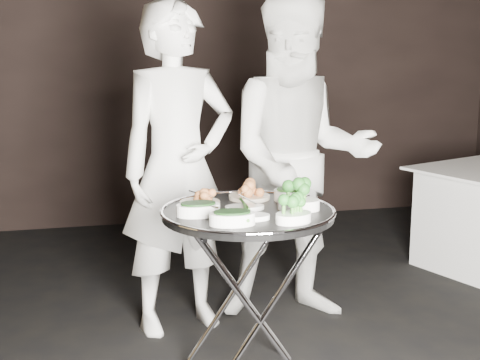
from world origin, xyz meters
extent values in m
cube|color=black|center=(0.00, 3.52, 1.50)|extent=(6.00, 0.05, 3.00)
cylinder|color=silver|center=(-0.10, 0.25, 0.41)|extent=(0.56, 0.03, 0.83)
cylinder|color=silver|center=(-0.10, 0.25, 0.41)|extent=(0.56, 0.03, 0.83)
cylinder|color=silver|center=(-0.10, 0.68, 0.41)|extent=(0.56, 0.03, 0.83)
cylinder|color=silver|center=(-0.10, 0.68, 0.41)|extent=(0.56, 0.03, 0.83)
cylinder|color=silver|center=(-0.33, 0.46, 0.79)|extent=(0.02, 0.48, 0.02)
cylinder|color=silver|center=(0.14, 0.46, 0.79)|extent=(0.02, 0.48, 0.02)
cylinder|color=black|center=(-0.10, 0.46, 0.83)|extent=(0.76, 0.76, 0.03)
torus|color=silver|center=(-0.10, 0.46, 0.84)|extent=(0.78, 0.78, 0.02)
cylinder|color=beige|center=(-0.28, 0.62, 0.85)|extent=(0.18, 0.18, 0.02)
cylinder|color=beige|center=(-0.03, 0.68, 0.85)|extent=(0.20, 0.20, 0.02)
cylinder|color=white|center=(0.13, 0.60, 0.87)|extent=(0.13, 0.13, 0.05)
cylinder|color=silver|center=(-0.28, 0.62, 0.89)|extent=(0.09, 0.17, 0.01)
cylinder|color=silver|center=(-0.05, 0.67, 0.89)|extent=(0.10, 0.16, 0.01)
cylinder|color=silver|center=(0.13, 0.59, 0.89)|extent=(0.02, 0.19, 0.01)
cylinder|color=silver|center=(-0.32, 0.41, 0.89)|extent=(0.13, 0.14, 0.01)
cylinder|color=silver|center=(0.12, 0.41, 0.89)|extent=(0.14, 0.13, 0.01)
cylinder|color=silver|center=(-0.10, 0.47, 0.89)|extent=(0.04, 0.18, 0.01)
imported|color=white|center=(-0.29, 1.22, 0.90)|extent=(0.75, 0.59, 1.80)
imported|color=white|center=(0.40, 1.22, 0.93)|extent=(1.01, 0.84, 1.86)
camera|label=1|loc=(-0.80, -2.31, 1.56)|focal=50.00mm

